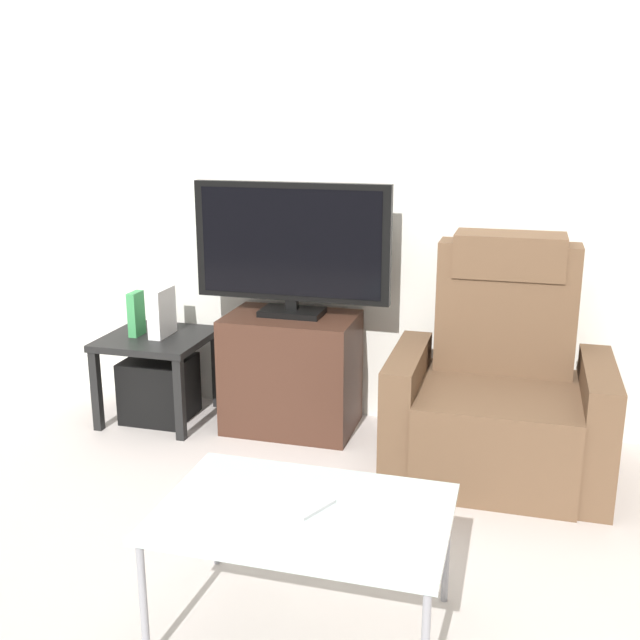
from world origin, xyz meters
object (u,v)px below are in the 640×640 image
(book_upright, at_px, (136,314))
(subwoofer_box, at_px, (159,388))
(side_table, at_px, (157,349))
(recliner_armchair, at_px, (499,393))
(game_console, at_px, (162,312))
(tv_stand, at_px, (292,372))
(television, at_px, (291,246))
(coffee_table, at_px, (304,518))
(cell_phone, at_px, (312,507))

(book_upright, bearing_deg, subwoofer_box, 11.31)
(book_upright, bearing_deg, side_table, 11.31)
(recliner_armchair, distance_m, book_upright, 1.92)
(recliner_armchair, bearing_deg, game_console, 173.73)
(side_table, bearing_deg, game_console, 15.95)
(side_table, bearing_deg, tv_stand, 5.38)
(television, bearing_deg, coffee_table, -71.32)
(book_upright, height_order, cell_phone, book_upright)
(recliner_armchair, relative_size, book_upright, 4.56)
(side_table, height_order, game_console, game_console)
(television, distance_m, cell_phone, 1.73)
(subwoofer_box, relative_size, cell_phone, 2.26)
(cell_phone, bearing_deg, recliner_armchair, 94.70)
(game_console, xyz_separation_m, cell_phone, (1.25, -1.48, -0.16))
(tv_stand, relative_size, book_upright, 2.82)
(game_console, relative_size, cell_phone, 1.72)
(television, height_order, cell_phone, television)
(recliner_armchair, bearing_deg, side_table, 174.14)
(television, bearing_deg, subwoofer_box, -173.17)
(television, relative_size, game_console, 3.94)
(subwoofer_box, height_order, cell_phone, cell_phone)
(tv_stand, height_order, game_console, game_console)
(side_table, relative_size, coffee_table, 0.60)
(subwoofer_box, bearing_deg, recliner_armchair, -4.18)
(tv_stand, bearing_deg, recliner_armchair, -10.67)
(recliner_armchair, bearing_deg, tv_stand, 167.65)
(subwoofer_box, distance_m, game_console, 0.43)
(game_console, bearing_deg, television, 6.36)
(television, height_order, recliner_armchair, television)
(book_upright, xyz_separation_m, cell_phone, (1.39, -1.45, -0.15))
(book_upright, distance_m, coffee_table, 2.01)
(recliner_armchair, relative_size, game_console, 4.19)
(tv_stand, distance_m, coffee_table, 1.64)
(television, distance_m, recliner_armchair, 1.24)
(side_table, bearing_deg, coffee_table, -49.48)
(side_table, distance_m, game_console, 0.21)
(coffee_table, bearing_deg, cell_phone, 39.14)
(game_console, xyz_separation_m, coffee_table, (1.23, -1.49, -0.20))
(recliner_armchair, height_order, coffee_table, recliner_armchair)
(subwoofer_box, height_order, game_console, game_console)
(tv_stand, relative_size, cell_phone, 4.45)
(television, bearing_deg, side_table, -173.17)
(tv_stand, height_order, recliner_armchair, recliner_armchair)
(tv_stand, height_order, cell_phone, tv_stand)
(coffee_table, relative_size, cell_phone, 6.00)
(side_table, distance_m, cell_phone, 1.95)
(subwoofer_box, relative_size, book_upright, 1.43)
(coffee_table, bearing_deg, side_table, 130.52)
(cell_phone, bearing_deg, game_console, 156.20)
(subwoofer_box, bearing_deg, tv_stand, 5.38)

